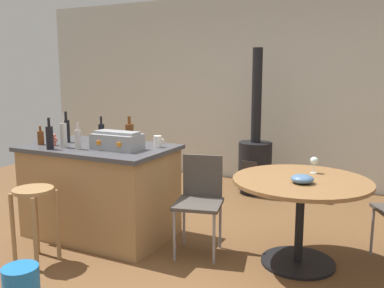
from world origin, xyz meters
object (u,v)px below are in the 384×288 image
(serving_bowl, at_px, (302,179))
(cup_0, at_px, (52,140))
(dining_table, at_px, (301,199))
(cup_1, at_px, (158,141))
(kitchen_island, at_px, (101,190))
(bottle_1, at_px, (102,133))
(bottle_5, at_px, (50,137))
(wine_glass, at_px, (314,161))
(bottle_0, at_px, (64,135))
(bottle_3, at_px, (67,130))
(wood_stove, at_px, (255,158))
(bottle_4, at_px, (129,134))
(wooden_stool, at_px, (34,208))
(folding_chair_far, at_px, (200,196))
(bottle_2, at_px, (78,139))
(toolbox, at_px, (117,141))
(bottle_6, at_px, (41,137))
(plastic_bucket, at_px, (21,284))

(serving_bowl, bearing_deg, cup_0, -173.96)
(dining_table, xyz_separation_m, cup_1, (-1.36, -0.00, 0.38))
(kitchen_island, distance_m, dining_table, 1.92)
(bottle_1, bearing_deg, bottle_5, -119.03)
(bottle_5, xyz_separation_m, cup_0, (-0.14, 0.16, -0.06))
(bottle_1, bearing_deg, wine_glass, 9.98)
(bottle_0, distance_m, bottle_3, 0.32)
(kitchen_island, relative_size, bottle_5, 4.86)
(wood_stove, xyz_separation_m, bottle_4, (-0.71, -1.85, 0.52))
(bottle_0, xyz_separation_m, cup_0, (-0.19, 0.04, -0.07))
(bottle_0, relative_size, cup_1, 2.87)
(bottle_5, xyz_separation_m, cup_1, (0.84, 0.54, -0.06))
(bottle_5, xyz_separation_m, serving_bowl, (2.22, 0.41, -0.24))
(dining_table, bearing_deg, bottle_3, -176.05)
(wooden_stool, relative_size, folding_chair_far, 0.75)
(bottle_2, bearing_deg, toolbox, 25.03)
(wooden_stool, relative_size, dining_table, 0.58)
(serving_bowl, bearing_deg, cup_1, 175.04)
(wooden_stool, height_order, wine_glass, wine_glass)
(serving_bowl, bearing_deg, folding_chair_far, -179.31)
(bottle_0, xyz_separation_m, bottle_2, (0.18, -0.01, -0.03))
(bottle_1, bearing_deg, wooden_stool, -93.47)
(bottle_6, distance_m, cup_0, 0.13)
(bottle_0, height_order, serving_bowl, bottle_0)
(bottle_4, bearing_deg, kitchen_island, -136.93)
(bottle_4, distance_m, wine_glass, 1.76)
(bottle_3, bearing_deg, wooden_stool, -66.70)
(bottle_2, bearing_deg, bottle_6, 175.81)
(toolbox, relative_size, bottle_6, 2.44)
(kitchen_island, height_order, dining_table, kitchen_island)
(bottle_3, xyz_separation_m, serving_bowl, (2.37, 0.04, -0.25))
(cup_0, xyz_separation_m, wine_glass, (2.39, 0.63, -0.11))
(bottle_2, height_order, serving_bowl, bottle_2)
(toolbox, distance_m, plastic_bucket, 1.45)
(kitchen_island, distance_m, wood_stove, 2.25)
(kitchen_island, distance_m, folding_chair_far, 1.05)
(wooden_stool, xyz_separation_m, toolbox, (0.37, 0.68, 0.50))
(wood_stove, bearing_deg, bottle_2, -113.27)
(folding_chair_far, bearing_deg, wine_glass, 23.36)
(wood_stove, xyz_separation_m, bottle_3, (-1.36, -2.02, 0.53))
(wooden_stool, bearing_deg, cup_0, 120.27)
(kitchen_island, xyz_separation_m, wine_glass, (1.95, 0.45, 0.39))
(wood_stove, height_order, bottle_0, wood_stove)
(kitchen_island, height_order, bottle_4, bottle_4)
(bottle_3, relative_size, serving_bowl, 1.74)
(wooden_stool, distance_m, wood_stove, 2.98)
(wood_stove, relative_size, wine_glass, 13.27)
(bottle_6, height_order, serving_bowl, bottle_6)
(folding_chair_far, height_order, cup_0, cup_0)
(wood_stove, xyz_separation_m, wine_glass, (1.03, -1.60, 0.36))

